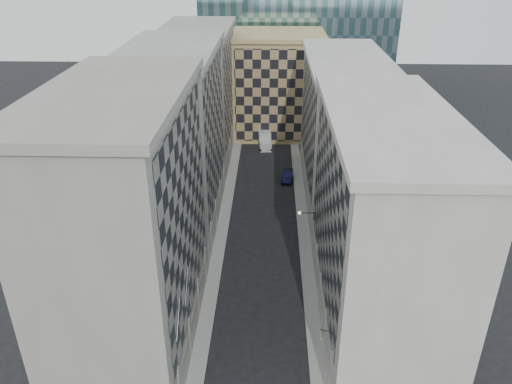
# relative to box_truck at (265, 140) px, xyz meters

# --- Properties ---
(sidewalk_west) EXTENTS (1.50, 100.00, 0.15)m
(sidewalk_west) POSITION_rel_box_truck_xyz_m (-5.00, -29.88, -1.18)
(sidewalk_west) COLOR gray
(sidewalk_west) RESTS_ON ground
(sidewalk_east) EXTENTS (1.50, 100.00, 0.15)m
(sidewalk_east) POSITION_rel_box_truck_xyz_m (5.50, -29.88, -1.18)
(sidewalk_east) COLOR gray
(sidewalk_east) RESTS_ON ground
(bldg_left_a) EXTENTS (10.80, 22.80, 23.70)m
(bldg_left_a) POSITION_rel_box_truck_xyz_m (-10.63, -48.88, 10.57)
(bldg_left_a) COLOR gray
(bldg_left_a) RESTS_ON ground
(bldg_left_b) EXTENTS (10.80, 22.80, 22.70)m
(bldg_left_b) POSITION_rel_box_truck_xyz_m (-10.63, -26.88, 10.07)
(bldg_left_b) COLOR gray
(bldg_left_b) RESTS_ON ground
(bldg_left_c) EXTENTS (10.80, 22.80, 21.70)m
(bldg_left_c) POSITION_rel_box_truck_xyz_m (-10.63, -4.88, 9.57)
(bldg_left_c) COLOR gray
(bldg_left_c) RESTS_ON ground
(bldg_right_a) EXTENTS (10.80, 26.80, 20.70)m
(bldg_right_a) POSITION_rel_box_truck_xyz_m (11.13, -44.88, 9.07)
(bldg_right_a) COLOR #AEA79F
(bldg_right_a) RESTS_ON ground
(bldg_right_b) EXTENTS (10.80, 28.80, 19.70)m
(bldg_right_b) POSITION_rel_box_truck_xyz_m (11.15, -17.88, 8.59)
(bldg_right_b) COLOR #AEA79F
(bldg_right_b) RESTS_ON ground
(tan_block) EXTENTS (16.80, 14.80, 18.80)m
(tan_block) POSITION_rel_box_truck_xyz_m (2.25, 8.01, 8.18)
(tan_block) COLOR tan
(tan_block) RESTS_ON ground
(flagpoles_left) EXTENTS (0.10, 6.33, 2.33)m
(flagpoles_left) POSITION_rel_box_truck_xyz_m (-5.65, -53.88, 6.74)
(flagpoles_left) COLOR gray
(flagpoles_left) RESTS_ON ground
(bracket_lamp) EXTENTS (1.98, 0.36, 0.36)m
(bracket_lamp) POSITION_rel_box_truck_xyz_m (4.63, -35.88, 4.94)
(bracket_lamp) COLOR black
(bracket_lamp) RESTS_ON ground
(box_truck) EXTENTS (2.65, 5.44, 2.88)m
(box_truck) POSITION_rel_box_truck_xyz_m (0.00, 0.00, 0.00)
(box_truck) COLOR #BDBDBD
(box_truck) RESTS_ON ground
(dark_car) EXTENTS (2.06, 4.63, 1.48)m
(dark_car) POSITION_rel_box_truck_xyz_m (3.75, -14.15, -0.52)
(dark_car) COLOR #10113A
(dark_car) RESTS_ON ground
(shop_sign) EXTENTS (0.74, 0.65, 0.74)m
(shop_sign) POSITION_rel_box_truck_xyz_m (5.67, -52.52, 2.58)
(shop_sign) COLOR black
(shop_sign) RESTS_ON ground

